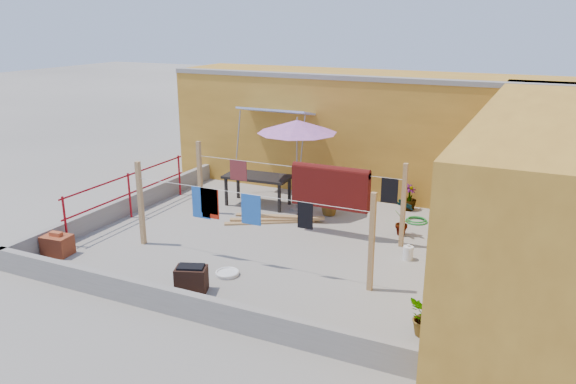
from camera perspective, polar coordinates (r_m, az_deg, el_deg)
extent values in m
plane|color=#9E998E|center=(12.21, -1.03, -4.89)|extent=(80.00, 80.00, 0.00)
cube|color=gold|center=(15.80, 8.19, 6.11)|extent=(11.00, 2.40, 3.20)
cube|color=gray|center=(14.58, 7.19, 11.40)|extent=(11.00, 0.35, 0.12)
cube|color=#2D51B2|center=(15.03, -1.25, 8.23)|extent=(2.00, 0.79, 0.22)
cylinder|color=gray|center=(15.27, -5.06, 5.83)|extent=(0.03, 0.30, 1.28)
cylinder|color=gray|center=(14.42, 1.51, 5.22)|extent=(0.03, 0.30, 1.28)
cube|color=gold|center=(10.57, 25.10, -0.91)|extent=(2.40, 9.00, 3.20)
cube|color=gray|center=(9.34, -10.97, -11.03)|extent=(8.30, 0.16, 0.44)
cube|color=gray|center=(14.31, -15.86, -1.27)|extent=(0.16, 7.30, 0.44)
cylinder|color=maroon|center=(12.57, -21.69, -2.82)|extent=(0.05, 0.05, 1.10)
cylinder|color=maroon|center=(13.92, -15.79, -0.34)|extent=(0.05, 0.05, 1.10)
cylinder|color=maroon|center=(15.41, -10.98, 1.68)|extent=(0.05, 0.05, 1.10)
cylinder|color=maroon|center=(13.78, -15.96, 1.64)|extent=(0.04, 4.20, 0.04)
cylinder|color=maroon|center=(13.91, -15.80, -0.15)|extent=(0.04, 4.20, 0.04)
cube|color=tan|center=(12.11, -14.73, -1.14)|extent=(0.09, 0.09, 1.80)
cube|color=tan|center=(9.81, 8.50, -5.09)|extent=(0.09, 0.09, 1.80)
cube|color=tan|center=(11.82, 11.64, -1.37)|extent=(0.09, 0.09, 1.80)
cube|color=tan|center=(13.78, -8.94, 1.45)|extent=(0.09, 0.09, 1.80)
cylinder|color=silver|center=(10.56, -4.44, -0.16)|extent=(5.00, 0.01, 0.01)
cylinder|color=silver|center=(12.44, 0.56, 2.57)|extent=(5.00, 0.01, 0.01)
cube|color=#4A0E0C|center=(12.21, 4.33, 0.38)|extent=(1.75, 0.22, 0.86)
cube|color=black|center=(11.80, 10.27, 0.13)|extent=(0.36, 0.02, 0.53)
cube|color=maroon|center=(13.13, -5.07, 2.21)|extent=(0.44, 0.02, 0.48)
cube|color=blue|center=(11.15, -8.81, -1.08)|extent=(0.41, 0.02, 0.64)
cube|color=black|center=(11.03, -7.99, -0.92)|extent=(0.39, 0.02, 0.52)
cube|color=#B7220E|center=(11.04, -7.90, -1.16)|extent=(0.38, 0.02, 0.61)
cube|color=blue|center=(10.59, -3.78, -1.79)|extent=(0.41, 0.02, 0.59)
cube|color=black|center=(10.10, 1.76, -2.41)|extent=(0.29, 0.02, 0.50)
cylinder|color=gray|center=(14.10, 0.90, -1.68)|extent=(0.35, 0.35, 0.06)
cylinder|color=gray|center=(13.79, 0.92, 2.60)|extent=(0.04, 0.04, 2.23)
cone|color=#C96CB0|center=(13.57, 0.94, 6.69)|extent=(2.55, 2.55, 0.31)
cylinder|color=gray|center=(13.54, 0.94, 7.42)|extent=(0.04, 0.04, 0.10)
cube|color=black|center=(14.26, -3.10, 1.57)|extent=(1.73, 0.94, 0.06)
cube|color=black|center=(14.40, -6.30, 0.03)|extent=(0.06, 0.06, 0.73)
cube|color=black|center=(14.97, -5.09, 0.74)|extent=(0.06, 0.06, 0.73)
cube|color=black|center=(13.79, -0.89, -0.64)|extent=(0.06, 0.06, 0.73)
cube|color=black|center=(14.38, 0.14, 0.12)|extent=(0.06, 0.06, 0.73)
cube|color=#9C3E24|center=(12.33, -22.38, -5.01)|extent=(0.60, 0.46, 0.41)
cube|color=#BA5B2B|center=(12.25, -22.51, -3.95)|extent=(0.26, 0.15, 0.08)
cube|color=tan|center=(13.18, -1.90, -3.09)|extent=(1.88, 1.22, 0.04)
cube|color=tan|center=(13.23, -1.35, -2.79)|extent=(1.96, 1.06, 0.04)
cube|color=tan|center=(13.28, -0.81, -2.49)|extent=(2.05, 0.80, 0.04)
cube|color=black|center=(10.08, -9.78, -8.75)|extent=(0.63, 0.53, 0.45)
cube|color=black|center=(9.97, -9.85, -7.49)|extent=(0.52, 0.41, 0.04)
cylinder|color=silver|center=(10.66, -6.18, -8.25)|extent=(0.42, 0.42, 0.06)
torus|color=silver|center=(10.65, -6.19, -8.12)|extent=(0.45, 0.45, 0.05)
cylinder|color=silver|center=(11.45, 12.10, -6.08)|extent=(0.20, 0.20, 0.28)
cylinder|color=silver|center=(11.39, 12.15, -5.35)|extent=(0.06, 0.06, 0.05)
cylinder|color=silver|center=(12.73, 16.64, -3.97)|extent=(0.22, 0.22, 0.30)
cylinder|color=silver|center=(12.67, 16.71, -3.24)|extent=(0.06, 0.06, 0.05)
torus|color=#1B7B2A|center=(13.60, 12.92, -2.90)|extent=(0.52, 0.52, 0.04)
torus|color=#1B7B2A|center=(13.59, 12.93, -2.74)|extent=(0.44, 0.44, 0.04)
imported|color=#215919|center=(13.68, 4.34, -0.87)|extent=(0.83, 0.79, 0.72)
imported|color=#215919|center=(14.31, 12.20, -0.53)|extent=(0.47, 0.47, 0.66)
imported|color=#215919|center=(12.58, 11.58, -2.44)|extent=(0.53, 0.44, 0.87)
imported|color=#215919|center=(11.72, 16.75, -4.86)|extent=(0.35, 0.41, 0.68)
imported|color=#215919|center=(8.85, 13.76, -12.35)|extent=(0.58, 0.63, 0.60)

